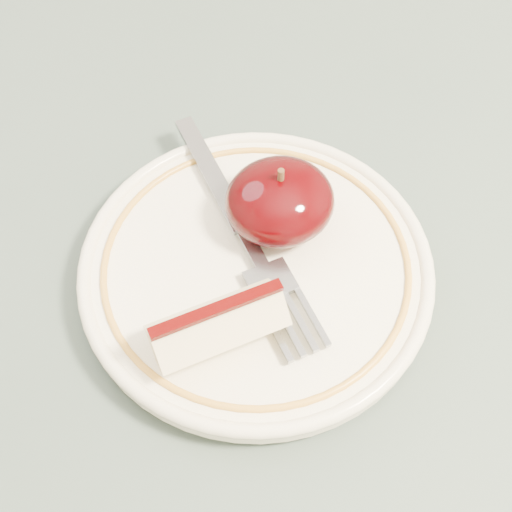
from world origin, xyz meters
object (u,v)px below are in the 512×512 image
object	(u,v)px
plate	(256,269)
fork	(244,232)
apple_half	(280,201)
table	(303,311)

from	to	relation	value
plate	fork	bearing A→B (deg)	93.47
plate	apple_half	world-z (taller)	apple_half
plate	fork	world-z (taller)	fork
plate	fork	xyz separation A→B (m)	(-0.00, 0.02, 0.01)
plate	apple_half	size ratio (longest dim) A/B	3.22
plate	apple_half	xyz separation A→B (m)	(0.02, 0.03, 0.03)
table	plate	size ratio (longest dim) A/B	4.13
apple_half	fork	xyz separation A→B (m)	(-0.02, -0.00, -0.02)
fork	plate	bearing A→B (deg)	175.45
apple_half	fork	distance (m)	0.03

